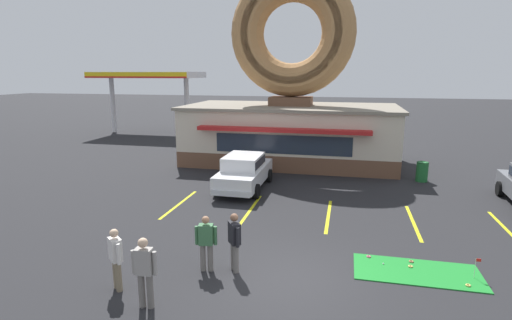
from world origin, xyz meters
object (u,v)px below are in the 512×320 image
car_white (244,170)px  trash_bin (422,171)px  pedestrian_hooded_kid (145,269)px  pedestrian_clipboard_woman (206,241)px  pedestrian_blue_sweater_man (234,240)px  putting_flag_pin (477,263)px  golf_ball (383,264)px  pedestrian_leather_jacket_man (116,257)px

car_white → trash_bin: bearing=21.4°
pedestrian_hooded_kid → pedestrian_clipboard_woman: pedestrian_hooded_kid is taller
pedestrian_blue_sweater_man → pedestrian_clipboard_woman: bearing=-169.1°
car_white → pedestrian_clipboard_woman: bearing=-82.9°
trash_bin → putting_flag_pin: bearing=-91.5°
golf_ball → pedestrian_hooded_kid: pedestrian_hooded_kid is taller
putting_flag_pin → pedestrian_leather_jacket_man: 9.13m
golf_ball → putting_flag_pin: putting_flag_pin is taller
pedestrian_clipboard_woman → pedestrian_leather_jacket_man: bearing=-142.3°
putting_flag_pin → pedestrian_hooded_kid: pedestrian_hooded_kid is taller
pedestrian_clipboard_woman → trash_bin: 13.13m
golf_ball → putting_flag_pin: (2.27, -0.25, 0.39)m
pedestrian_blue_sweater_man → pedestrian_clipboard_woman: pedestrian_blue_sweater_man is taller
putting_flag_pin → trash_bin: trash_bin is taller
golf_ball → trash_bin: trash_bin is taller
pedestrian_blue_sweater_man → trash_bin: bearing=59.1°
pedestrian_blue_sweater_man → golf_ball: bearing=17.3°
pedestrian_blue_sweater_man → pedestrian_leather_jacket_man: bearing=-148.9°
car_white → pedestrian_leather_jacket_man: size_ratio=2.89×
pedestrian_blue_sweater_man → pedestrian_hooded_kid: bearing=-125.4°
car_white → pedestrian_clipboard_woman: (0.97, -7.75, -0.02)m
putting_flag_pin → car_white: size_ratio=0.12×
putting_flag_pin → pedestrian_blue_sweater_man: pedestrian_blue_sweater_man is taller
golf_ball → putting_flag_pin: bearing=-6.2°
putting_flag_pin → car_white: (-7.93, 6.62, 0.43)m
car_white → pedestrian_leather_jacket_man: car_white is taller
pedestrian_hooded_kid → trash_bin: size_ratio=1.73×
pedestrian_blue_sweater_man → pedestrian_hooded_kid: size_ratio=0.97×
car_white → pedestrian_blue_sweater_man: bearing=-77.3°
golf_ball → putting_flag_pin: size_ratio=0.08×
pedestrian_hooded_kid → pedestrian_clipboard_woman: bearing=69.1°
pedestrian_blue_sweater_man → pedestrian_leather_jacket_man: (-2.56, -1.54, -0.03)m
car_white → trash_bin: car_white is taller
pedestrian_clipboard_woman → pedestrian_hooded_kid: bearing=-110.9°
golf_ball → pedestrian_hooded_kid: 6.43m
pedestrian_hooded_kid → pedestrian_clipboard_woman: (0.75, 1.95, -0.09)m
car_white → pedestrian_blue_sweater_man: 7.79m
putting_flag_pin → pedestrian_blue_sweater_man: bearing=-171.0°
trash_bin → car_white: bearing=-158.6°
trash_bin → pedestrian_clipboard_woman: bearing=-123.4°
pedestrian_blue_sweater_man → trash_bin: size_ratio=1.67×
pedestrian_blue_sweater_man → car_white: bearing=102.7°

